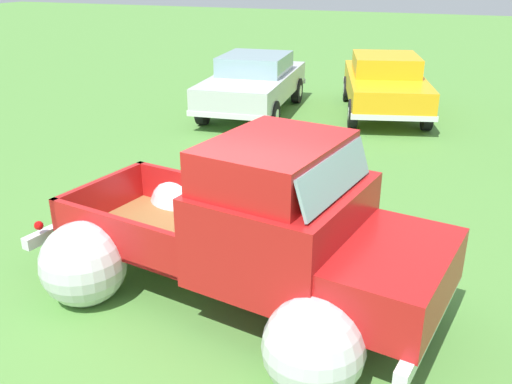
# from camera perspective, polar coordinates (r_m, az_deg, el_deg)

# --- Properties ---
(ground_plane) EXTENTS (80.00, 80.00, 0.00)m
(ground_plane) POSITION_cam_1_polar(r_m,az_deg,el_deg) (6.51, -2.51, -10.27)
(ground_plane) COLOR #548C3D
(vintage_pickup_truck) EXTENTS (4.86, 3.34, 1.96)m
(vintage_pickup_truck) POSITION_cam_1_polar(r_m,az_deg,el_deg) (5.95, 0.51, -5.19)
(vintage_pickup_truck) COLOR black
(vintage_pickup_truck) RESTS_ON ground
(show_car_0) EXTENTS (2.29, 4.46, 1.43)m
(show_car_0) POSITION_cam_1_polar(r_m,az_deg,el_deg) (14.08, -0.24, 11.25)
(show_car_0) COLOR black
(show_car_0) RESTS_ON ground
(show_car_1) EXTENTS (2.89, 4.60, 1.43)m
(show_car_1) POSITION_cam_1_polar(r_m,az_deg,el_deg) (14.33, 13.06, 10.88)
(show_car_1) COLOR black
(show_car_1) RESTS_ON ground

